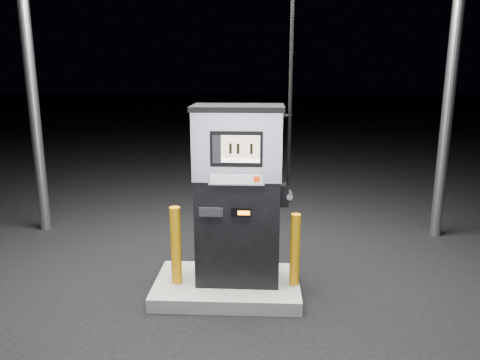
{
  "coord_description": "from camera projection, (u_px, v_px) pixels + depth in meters",
  "views": [
    {
      "loc": [
        0.37,
        -4.8,
        2.47
      ],
      "look_at": [
        0.14,
        0.0,
        1.31
      ],
      "focal_mm": 35.0,
      "sensor_mm": 36.0,
      "label": 1
    }
  ],
  "objects": [
    {
      "name": "pump_island",
      "position": [
        227.0,
        286.0,
        5.24
      ],
      "size": [
        1.6,
        1.0,
        0.15
      ],
      "primitive_type": "cube",
      "color": "slate",
      "rests_on": "ground"
    },
    {
      "name": "ground",
      "position": [
        227.0,
        293.0,
        5.26
      ],
      "size": [
        80.0,
        80.0,
        0.0
      ],
      "primitive_type": "plane",
      "color": "black",
      "rests_on": "ground"
    },
    {
      "name": "bollard_left",
      "position": [
        176.0,
        245.0,
        5.07
      ],
      "size": [
        0.12,
        0.12,
        0.87
      ],
      "primitive_type": "cylinder",
      "rotation": [
        0.0,
        0.0,
        0.03
      ],
      "color": "orange",
      "rests_on": "pump_island"
    },
    {
      "name": "bollard_right",
      "position": [
        295.0,
        250.0,
        5.03
      ],
      "size": [
        0.11,
        0.11,
        0.81
      ],
      "primitive_type": "cylinder",
      "rotation": [
        0.0,
        0.0,
        0.04
      ],
      "color": "orange",
      "rests_on": "pump_island"
    },
    {
      "name": "fuel_dispenser",
      "position": [
        238.0,
        194.0,
        5.03
      ],
      "size": [
        1.06,
        0.59,
        4.02
      ],
      "rotation": [
        0.0,
        0.0,
        -0.01
      ],
      "color": "black",
      "rests_on": "pump_island"
    }
  ]
}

